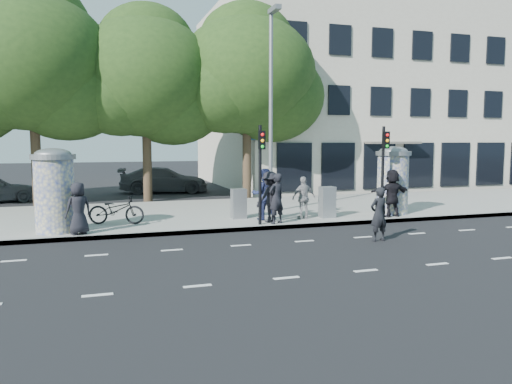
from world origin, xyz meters
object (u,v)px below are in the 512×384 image
object	(u,v)px
street_lamp	(271,96)
ped_e	(304,198)
car_right	(164,180)
cabinet_right	(327,202)
bicycle	(116,210)
ad_column_left	(54,188)
ped_d	(270,197)
traffic_pole_near	(261,164)
ped_f	(392,193)
cabinet_left	(239,204)
ped_b	(276,199)
man_road	(379,214)
ad_column_right	(393,179)
traffic_pole_far	(384,162)
ped_c	(264,194)
ped_a	(78,208)

from	to	relation	value
street_lamp	ped_e	size ratio (longest dim) A/B	5.09
car_right	cabinet_right	bearing A→B (deg)	-152.18
ped_e	bicycle	size ratio (longest dim) A/B	0.82
ad_column_left	cabinet_right	bearing A→B (deg)	0.33
ped_d	traffic_pole_near	bearing A→B (deg)	19.38
street_lamp	ped_f	xyz separation A→B (m)	(3.91, -2.66, -3.74)
street_lamp	cabinet_left	bearing A→B (deg)	-143.82
ped_b	ped_e	distance (m)	1.48
ped_d	man_road	size ratio (longest dim) A/B	1.09
ad_column_right	traffic_pole_far	world-z (taller)	traffic_pole_far
ad_column_left	ped_e	bearing A→B (deg)	0.11
traffic_pole_far	ped_f	bearing A→B (deg)	19.84
ad_column_right	cabinet_right	distance (m)	3.02
ped_c	car_right	distance (m)	12.26
bicycle	cabinet_right	bearing A→B (deg)	-78.78
traffic_pole_far	car_right	distance (m)	14.63
ped_a	ped_f	distance (m)	11.20
street_lamp	ped_b	size ratio (longest dim) A/B	4.55
bicycle	cabinet_left	world-z (taller)	cabinet_left
ad_column_left	cabinet_right	world-z (taller)	ad_column_left
traffic_pole_far	cabinet_right	xyz separation A→B (m)	(-1.90, 0.76, -1.50)
street_lamp	traffic_pole_far	bearing A→B (deg)	-39.88
ped_e	ad_column_left	bearing A→B (deg)	-3.42
traffic_pole_far	cabinet_left	bearing A→B (deg)	162.89
traffic_pole_near	ped_d	world-z (taller)	traffic_pole_near
ped_f	ped_b	bearing A→B (deg)	-4.06
ped_e	car_right	size ratio (longest dim) A/B	0.31
ped_c	ped_b	bearing A→B (deg)	104.80
ped_c	cabinet_left	size ratio (longest dim) A/B	1.70
cabinet_left	street_lamp	bearing A→B (deg)	34.52
man_road	bicycle	size ratio (longest dim) A/B	0.86
ped_b	cabinet_left	distance (m)	1.81
ped_d	ped_e	bearing A→B (deg)	166.76
car_right	ad_column_left	bearing A→B (deg)	165.77
ad_column_right	ped_b	world-z (taller)	ad_column_right
ped_a	ped_f	xyz separation A→B (m)	(11.20, 0.13, 0.09)
man_road	bicycle	bearing A→B (deg)	-39.57
ped_a	ped_e	distance (m)	7.84
ped_f	bicycle	world-z (taller)	ped_f
ped_c	ped_f	size ratio (longest dim) A/B	1.04
ad_column_left	traffic_pole_far	distance (m)	11.44
bicycle	cabinet_left	xyz separation A→B (m)	(4.38, -0.06, 0.05)
ad_column_left	cabinet_right	distance (m)	9.53
traffic_pole_far	ped_a	bearing A→B (deg)	179.69
ped_f	car_right	world-z (taller)	ped_f
ad_column_left	ad_column_right	xyz separation A→B (m)	(12.40, 0.20, 0.00)
street_lamp	ped_b	xyz separation A→B (m)	(-0.80, -2.78, -3.77)
street_lamp	man_road	bearing A→B (deg)	-77.06
ad_column_left	ped_b	bearing A→B (deg)	-5.16
ped_b	ped_e	bearing A→B (deg)	-177.27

